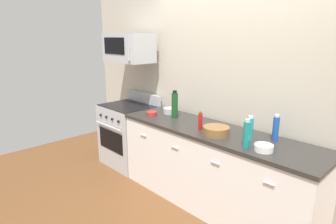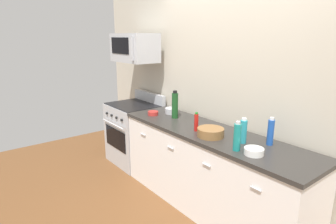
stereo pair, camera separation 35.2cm
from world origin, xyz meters
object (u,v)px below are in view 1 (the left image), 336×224
at_px(microwave, 129,48).
at_px(range_oven, 129,134).
at_px(bowl_steel_prep, 170,110).
at_px(bowl_white_ceramic, 264,148).
at_px(bowl_wooden_salad, 216,130).
at_px(bottle_hot_sauce_red, 200,121).
at_px(bottle_soda_blue, 276,128).
at_px(bottle_wine_green, 175,105).
at_px(bottle_sparkling_teal, 247,134).
at_px(bowl_red_small, 152,113).
at_px(bottle_dish_soap, 250,129).

bearing_deg(microwave, range_oven, -90.29).
relative_size(bowl_steel_prep, bowl_white_ceramic, 1.06).
bearing_deg(bowl_wooden_salad, range_oven, 176.14).
xyz_separation_m(bottle_hot_sauce_red, bottle_soda_blue, (0.72, 0.27, 0.03)).
relative_size(bottle_hot_sauce_red, bowl_steel_prep, 1.16).
relative_size(bottle_hot_sauce_red, bottle_wine_green, 0.59).
bearing_deg(bowl_wooden_salad, microwave, 174.63).
xyz_separation_m(bottle_sparkling_teal, bowl_steel_prep, (-1.34, 0.33, -0.09)).
bearing_deg(microwave, bottle_sparkling_teal, -6.66).
relative_size(bowl_wooden_salad, bowl_steel_prep, 1.54).
bearing_deg(bottle_soda_blue, bowl_white_ceramic, -80.92).
xyz_separation_m(bottle_hot_sauce_red, bowl_white_ceramic, (0.77, -0.05, -0.07)).
distance_m(microwave, bowl_wooden_salad, 1.87).
height_order(bottle_soda_blue, bottle_sparkling_teal, bottle_sparkling_teal).
bearing_deg(bottle_soda_blue, microwave, -177.06).
relative_size(microwave, bowl_steel_prep, 4.19).
bearing_deg(bowl_white_ceramic, bottle_sparkling_teal, -164.02).
bearing_deg(bowl_wooden_salad, bottle_hot_sauce_red, 178.45).
height_order(range_oven, bottle_wine_green, bottle_wine_green).
distance_m(bowl_red_small, bowl_white_ceramic, 1.58).
relative_size(bottle_soda_blue, bowl_steel_prep, 1.51).
distance_m(range_oven, bowl_wooden_salad, 1.77).
distance_m(bottle_soda_blue, bowl_steel_prep, 1.45).
relative_size(bottle_soda_blue, bowl_red_small, 1.99).
relative_size(range_oven, bottle_hot_sauce_red, 5.19).
bearing_deg(microwave, bowl_steel_prep, 6.67).
height_order(bottle_soda_blue, bowl_red_small, bottle_soda_blue).
xyz_separation_m(microwave, bottle_sparkling_teal, (2.10, -0.24, -0.70)).
bearing_deg(bowl_steel_prep, bowl_white_ceramic, -10.91).
relative_size(bottle_soda_blue, bottle_dish_soap, 1.08).
bearing_deg(bowl_red_small, bottle_soda_blue, 9.83).
distance_m(bottle_soda_blue, bowl_red_small, 1.56).
bearing_deg(microwave, bottle_soda_blue, 2.94).
distance_m(bottle_sparkling_teal, bowl_wooden_salad, 0.42).
distance_m(range_oven, microwave, 1.28).
relative_size(bowl_wooden_salad, bowl_white_ceramic, 1.63).
height_order(range_oven, bowl_red_small, range_oven).
xyz_separation_m(bottle_hot_sauce_red, bowl_steel_prep, (-0.72, 0.24, -0.06)).
xyz_separation_m(bottle_hot_sauce_red, bowl_red_small, (-0.81, 0.00, -0.07)).
bearing_deg(bowl_white_ceramic, bottle_dish_soap, 146.76).
distance_m(bottle_sparkling_teal, bowl_white_ceramic, 0.19).
relative_size(bottle_hot_sauce_red, bowl_wooden_salad, 0.75).
bearing_deg(microwave, bowl_white_ceramic, -5.10).
bearing_deg(bowl_steel_prep, bottle_sparkling_teal, -13.90).
bearing_deg(bowl_red_small, bottle_hot_sauce_red, -0.03).
relative_size(bottle_wine_green, bottle_sparkling_teal, 1.28).
bearing_deg(bottle_wine_green, bottle_sparkling_teal, -11.24).
xyz_separation_m(bottle_sparkling_teal, bowl_white_ceramic, (0.15, 0.04, -0.10)).
distance_m(microwave, bottle_hot_sauce_red, 1.65).
xyz_separation_m(microwave, bowl_white_ceramic, (2.25, -0.20, -0.80)).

